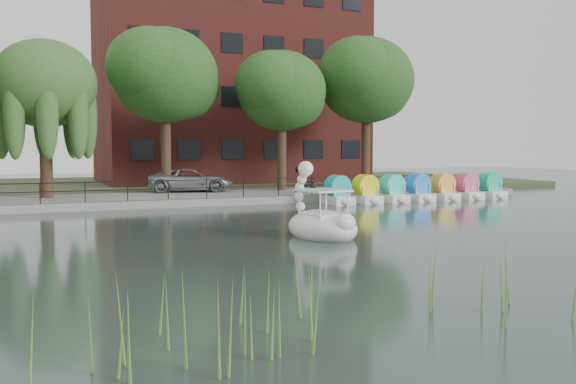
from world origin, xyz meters
TOP-DOWN VIEW (x-y plane):
  - ground_plane at (0.00, 0.00)m, footprint 120.00×120.00m
  - promenade at (0.00, 16.00)m, footprint 40.00×6.00m
  - kerb at (0.00, 13.05)m, footprint 40.00×0.25m
  - land_strip at (0.00, 30.00)m, footprint 60.00×22.00m
  - railing at (0.00, 13.25)m, footprint 32.00×0.05m
  - apartment_building at (7.00, 29.97)m, footprint 20.00×10.07m
  - willow_mid at (-7.50, 17.00)m, footprint 5.32×5.32m
  - broadleaf_center at (-1.00, 18.00)m, footprint 6.00×6.00m
  - broadleaf_right at (6.00, 17.50)m, footprint 5.40×5.40m
  - broadleaf_far at (12.50, 18.50)m, footprint 6.30×6.30m
  - minivan at (0.51, 18.33)m, footprint 3.67×6.08m
  - bicycle at (6.36, 14.75)m, footprint 0.93×1.80m
  - swan_boat at (0.24, 0.63)m, footprint 2.32×3.25m
  - pedal_boat_row at (11.79, 11.48)m, footprint 11.35×1.70m

SIDE VIEW (x-z plane):
  - ground_plane at x=0.00m, z-range 0.00..0.00m
  - land_strip at x=0.00m, z-range 0.00..0.36m
  - promenade at x=0.00m, z-range 0.00..0.40m
  - kerb at x=0.00m, z-range 0.00..0.40m
  - swan_boat at x=0.24m, z-range -0.71..1.83m
  - pedal_boat_row at x=11.79m, z-range -0.09..1.31m
  - bicycle at x=6.36m, z-range 0.40..1.40m
  - railing at x=0.00m, z-range 0.65..1.65m
  - minivan at x=0.51m, z-range 0.40..1.98m
  - willow_mid at x=-7.50m, z-range 2.17..10.32m
  - broadleaf_right at x=6.00m, z-range 2.22..10.55m
  - broadleaf_center at x=-1.00m, z-range 2.44..11.69m
  - broadleaf_far at x=12.50m, z-range 2.54..12.25m
  - apartment_building at x=7.00m, z-range 0.36..18.36m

